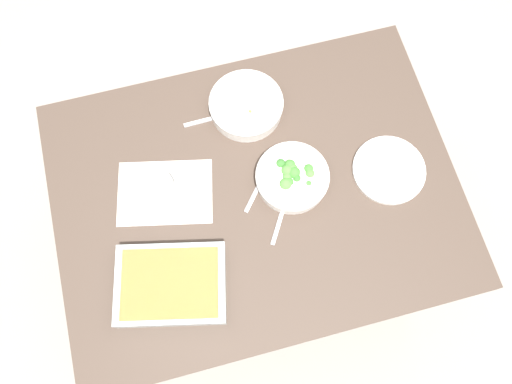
% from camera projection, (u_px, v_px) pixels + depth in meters
% --- Properties ---
extents(ground_plane, '(6.00, 6.00, 0.00)m').
position_uv_depth(ground_plane, '(256.00, 246.00, 2.25)').
color(ground_plane, '#9E9389').
extents(dining_table, '(1.20, 0.90, 0.74)m').
position_uv_depth(dining_table, '(256.00, 201.00, 1.63)').
color(dining_table, '#4C3D33').
rests_on(dining_table, ground_plane).
extents(placemat, '(0.32, 0.26, 0.00)m').
position_uv_depth(placemat, '(165.00, 193.00, 1.54)').
color(placemat, silver).
rests_on(placemat, dining_table).
extents(stew_bowl, '(0.23, 0.23, 0.06)m').
position_uv_depth(stew_bowl, '(246.00, 105.00, 1.60)').
color(stew_bowl, white).
rests_on(stew_bowl, dining_table).
extents(broccoli_bowl, '(0.22, 0.22, 0.07)m').
position_uv_depth(broccoli_bowl, '(292.00, 177.00, 1.53)').
color(broccoli_bowl, white).
rests_on(broccoli_bowl, dining_table).
extents(baking_dish, '(0.34, 0.28, 0.06)m').
position_uv_depth(baking_dish, '(171.00, 284.00, 1.42)').
color(baking_dish, silver).
rests_on(baking_dish, dining_table).
extents(drink_cup, '(0.07, 0.07, 0.08)m').
position_uv_depth(drink_cup, '(163.00, 189.00, 1.51)').
color(drink_cup, '#B2BCC6').
rests_on(drink_cup, dining_table).
extents(side_plate, '(0.22, 0.22, 0.01)m').
position_uv_depth(side_plate, '(389.00, 170.00, 1.56)').
color(side_plate, silver).
rests_on(side_plate, dining_table).
extents(spoon_by_stew, '(0.18, 0.03, 0.01)m').
position_uv_depth(spoon_by_stew, '(219.00, 116.00, 1.62)').
color(spoon_by_stew, silver).
rests_on(spoon_by_stew, dining_table).
extents(spoon_by_broccoli, '(0.11, 0.16, 0.01)m').
position_uv_depth(spoon_by_broccoli, '(283.00, 209.00, 1.52)').
color(spoon_by_broccoli, silver).
rests_on(spoon_by_broccoli, dining_table).
extents(fork_on_table, '(0.13, 0.15, 0.01)m').
position_uv_depth(fork_on_table, '(261.00, 182.00, 1.55)').
color(fork_on_table, silver).
rests_on(fork_on_table, dining_table).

